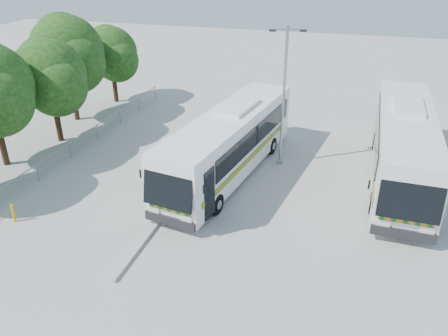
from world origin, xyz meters
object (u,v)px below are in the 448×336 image
(tree_far_d, at_px, (68,53))
(coach_main, at_px, (230,142))
(coach_adjacent, at_px, (403,144))
(lamppost, at_px, (284,92))
(tree_far_c, at_px, (50,76))
(tree_far_e, at_px, (112,53))
(bollard, at_px, (13,213))

(tree_far_d, relative_size, coach_main, 0.58)
(coach_adjacent, height_order, lamppost, lamppost)
(tree_far_c, relative_size, lamppost, 0.84)
(tree_far_d, relative_size, tree_far_e, 1.24)
(tree_far_e, relative_size, coach_main, 0.46)
(tree_far_e, bearing_deg, lamppost, -27.09)
(tree_far_d, height_order, tree_far_e, tree_far_d)
(coach_adjacent, bearing_deg, tree_far_e, 162.28)
(tree_far_e, xyz_separation_m, bollard, (4.08, -16.91, -3.44))
(tree_far_c, xyz_separation_m, coach_adjacent, (20.57, 0.79, -2.27))
(tree_far_e, bearing_deg, tree_far_c, -86.46)
(tree_far_c, height_order, tree_far_e, tree_far_c)
(tree_far_c, bearing_deg, coach_adjacent, 2.19)
(lamppost, bearing_deg, bollard, -152.63)
(lamppost, bearing_deg, coach_main, -153.71)
(tree_far_d, height_order, coach_main, tree_far_d)
(tree_far_e, bearing_deg, coach_main, -38.10)
(tree_far_e, relative_size, coach_adjacent, 0.45)
(coach_main, height_order, bollard, coach_main)
(tree_far_c, height_order, bollard, tree_far_c)
(tree_far_d, bearing_deg, lamppost, -11.02)
(lamppost, distance_m, bollard, 14.64)
(tree_far_c, distance_m, coach_adjacent, 20.71)
(coach_adjacent, height_order, bollard, coach_adjacent)
(coach_main, height_order, lamppost, lamppost)
(tree_far_c, height_order, coach_main, tree_far_c)
(coach_main, relative_size, coach_adjacent, 0.97)
(tree_far_d, height_order, bollard, tree_far_d)
(tree_far_d, height_order, lamppost, lamppost)
(tree_far_e, distance_m, lamppost, 16.44)
(coach_adjacent, bearing_deg, coach_main, -164.68)
(tree_far_e, xyz_separation_m, lamppost, (14.63, -7.48, 0.36))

